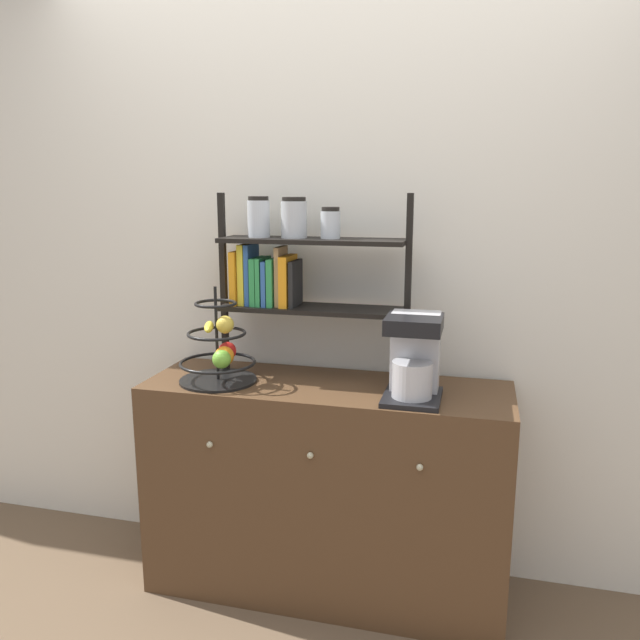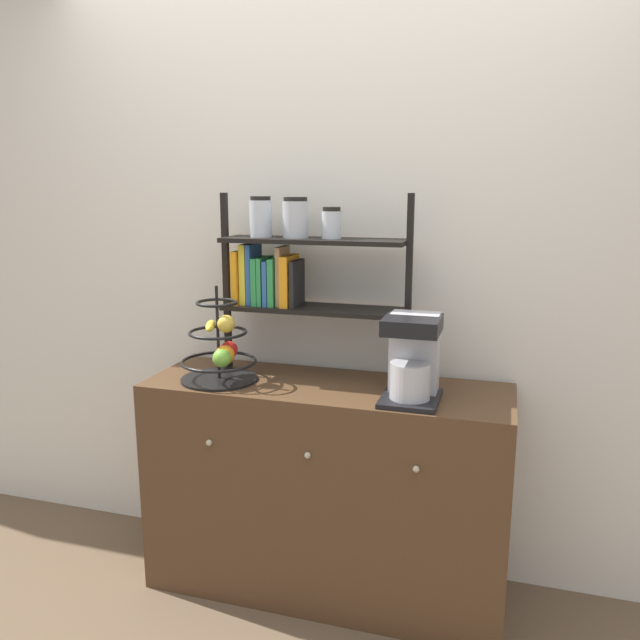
% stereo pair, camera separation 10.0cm
% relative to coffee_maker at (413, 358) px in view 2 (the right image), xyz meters
% --- Properties ---
extents(ground_plane, '(12.00, 12.00, 0.00)m').
position_rel_coffee_maker_xyz_m(ground_plane, '(-0.34, -0.16, -1.03)').
color(ground_plane, brown).
extents(wall_back, '(7.00, 0.05, 2.60)m').
position_rel_coffee_maker_xyz_m(wall_back, '(-0.34, 0.35, 0.27)').
color(wall_back, silver).
rests_on(wall_back, ground_plane).
extents(sideboard, '(1.43, 0.48, 0.88)m').
position_rel_coffee_maker_xyz_m(sideboard, '(-0.34, 0.07, -0.59)').
color(sideboard, '#4C331E').
rests_on(sideboard, ground_plane).
extents(coffee_maker, '(0.21, 0.25, 0.31)m').
position_rel_coffee_maker_xyz_m(coffee_maker, '(0.00, 0.00, 0.00)').
color(coffee_maker, black).
rests_on(coffee_maker, sideboard).
extents(fruit_stand, '(0.31, 0.31, 0.38)m').
position_rel_coffee_maker_xyz_m(fruit_stand, '(-0.76, 0.00, -0.03)').
color(fruit_stand, black).
rests_on(fruit_stand, sideboard).
extents(shelf_hutch, '(0.78, 0.20, 0.73)m').
position_rel_coffee_maker_xyz_m(shelf_hutch, '(-0.53, 0.17, 0.30)').
color(shelf_hutch, black).
rests_on(shelf_hutch, sideboard).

